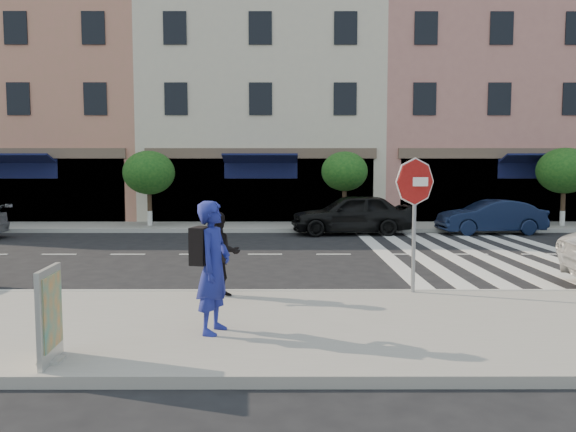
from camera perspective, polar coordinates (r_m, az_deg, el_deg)
The scene contains 15 objects.
ground at distance 12.45m, azimuth -3.06°, elevation -6.74°, with size 120.00×120.00×0.00m, color black.
sidewalk_near at distance 8.80m, azimuth -4.33°, elevation -11.19°, with size 60.00×4.50×0.15m, color gray.
sidewalk_far at distance 23.32m, azimuth -1.69°, elevation -1.10°, with size 60.00×3.00×0.15m, color gray.
building_west_mid at distance 31.73m, azimuth -22.21°, elevation 12.68°, with size 10.00×9.00×14.00m, color tan.
building_centre at distance 29.35m, azimuth -2.39°, elevation 10.74°, with size 11.00×9.00×11.00m, color beige.
building_east_mid at distance 31.39m, azimuth 20.58°, elevation 11.89°, with size 13.00×9.00×13.00m, color tan.
street_tree_wb at distance 23.66m, azimuth -13.95°, elevation 4.27°, with size 2.10×2.10×3.06m.
street_tree_c at distance 23.10m, azimuth 5.77°, elevation 4.49°, with size 1.90×1.90×3.04m.
street_tree_ea at distance 25.64m, azimuth 26.26°, elevation 4.13°, with size 2.20×2.20×3.19m.
stop_sign at distance 10.80m, azimuth 12.76°, elevation 2.09°, with size 0.90×0.13×2.56m.
photographer at distance 8.11m, azimuth -7.56°, elevation -5.17°, with size 0.69×0.45×1.90m, color navy.
walker at distance 10.38m, azimuth -6.96°, elevation -3.92°, with size 0.76×0.59×1.55m, color black.
poster_board at distance 7.49m, azimuth -23.02°, elevation -9.34°, with size 0.29×0.76×1.17m.
car_far_mid at distance 21.42m, azimuth 6.43°, elevation 0.22°, with size 1.83×4.54×1.55m, color black.
car_far_right at distance 22.74m, azimuth 19.90°, elevation -0.08°, with size 1.38×3.95×1.30m, color #0E1832.
Camera 1 is at (0.63, -12.18, 2.51)m, focal length 35.00 mm.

